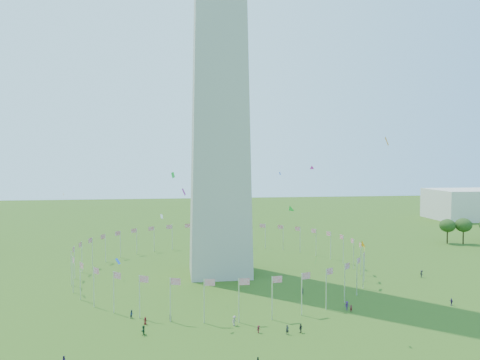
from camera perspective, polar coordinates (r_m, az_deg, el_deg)
ground at (r=89.23m, az=0.79°, el=-19.13°), size 600.00×600.00×0.00m
flag_ring at (r=135.51m, az=-2.47°, el=-9.49°), size 80.24×80.24×9.00m
gov_building_east_a at (r=284.29m, az=27.00°, el=-2.63°), size 50.00×30.00×16.00m
crowd at (r=93.64m, az=7.52°, el=-17.49°), size 89.66×70.73×2.00m
kites_aloft at (r=111.44m, az=2.95°, el=-5.01°), size 84.07×72.89×33.45m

